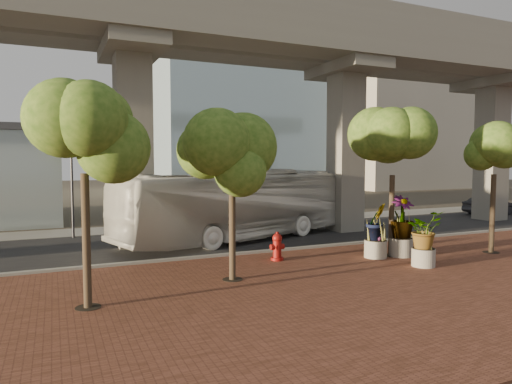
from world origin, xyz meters
name	(u,v)px	position (x,y,z in m)	size (l,w,h in m)	color
ground	(266,244)	(0.00, 0.00, 0.00)	(160.00, 160.00, 0.00)	#3D362C
brick_plaza	(370,284)	(0.00, -8.00, 0.03)	(70.00, 13.00, 0.06)	brown
asphalt_road	(250,238)	(0.00, 2.00, 0.02)	(90.00, 8.00, 0.04)	black
curb_strip	(285,250)	(0.00, -2.00, 0.08)	(70.00, 0.25, 0.16)	gray
far_sidewalk	(216,224)	(0.00, 7.50, 0.03)	(90.00, 3.00, 0.06)	gray
transit_viaduct	(250,99)	(0.00, 2.00, 7.29)	(72.00, 5.60, 12.40)	gray
midrise_block	(390,109)	(38.00, 36.00, 12.00)	(18.00, 16.00, 24.00)	gray
transit_bus	(237,206)	(-0.97, 1.52, 1.81)	(3.04, 12.96, 3.61)	silver
parked_car	(490,206)	(20.68, 4.09, 0.67)	(1.41, 4.07, 1.34)	black
fire_hydrant	(277,247)	(-1.24, -3.64, 0.62)	(0.58, 0.52, 1.16)	maroon
planter_front	(424,232)	(3.41, -6.89, 1.37)	(1.96, 1.96, 2.15)	gray
planter_right	(401,219)	(3.92, -5.06, 1.62)	(2.41, 2.41, 2.58)	#A5A195
planter_left	(376,224)	(2.76, -4.86, 1.45)	(2.08, 2.08, 2.29)	#99958B
street_tree_far_west	(84,139)	(-8.71, -6.86, 4.71)	(3.27, 3.27, 6.16)	#453627
street_tree_near_west	(232,152)	(-3.99, -5.73, 4.39)	(3.78, 3.78, 6.07)	#453627
street_tree_near_east	(393,149)	(3.59, -4.82, 4.59)	(3.77, 3.77, 6.27)	#453627
street_tree_far_east	(495,155)	(8.10, -6.09, 4.36)	(2.96, 2.96, 5.67)	#453627
streetlamp_west	(71,159)	(-8.60, 5.64, 4.21)	(0.36, 1.04, 7.20)	#323238
streetlamp_east	(346,153)	(9.39, 6.76, 4.63)	(0.39, 1.15, 7.92)	#29292D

